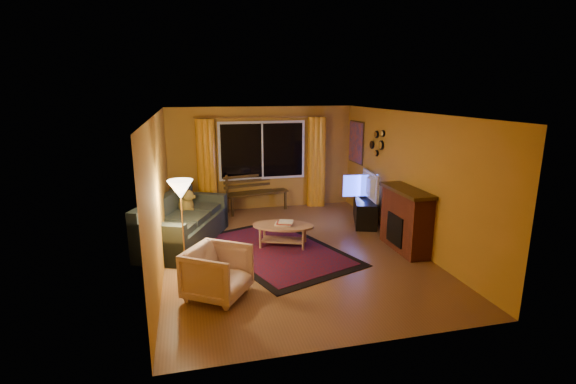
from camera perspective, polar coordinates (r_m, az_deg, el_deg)
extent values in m
cube|color=brown|center=(7.75, 0.53, -8.15)|extent=(4.50, 6.00, 0.02)
cube|color=white|center=(7.20, 0.57, 10.79)|extent=(4.50, 6.00, 0.02)
cube|color=#C08429|center=(10.26, -3.58, 4.61)|extent=(4.50, 0.02, 2.50)
cube|color=#C08429|center=(7.18, -17.23, -0.03)|extent=(0.02, 6.00, 2.50)
cube|color=#C08429|center=(8.21, 16.04, 1.76)|extent=(0.02, 6.00, 2.50)
cube|color=black|center=(10.17, -3.53, 5.67)|extent=(2.00, 0.02, 1.30)
cylinder|color=#BF8C3F|center=(10.04, -3.55, 10.16)|extent=(3.20, 0.03, 0.03)
cylinder|color=orange|center=(10.01, -11.07, 3.39)|extent=(0.36, 0.36, 2.24)
cylinder|color=orange|center=(10.48, 3.86, 4.08)|extent=(0.36, 0.36, 2.24)
cube|color=#3A270B|center=(10.20, -4.29, -1.33)|extent=(1.59, 0.78, 0.46)
imported|color=#235B1E|center=(9.61, -14.59, -1.42)|extent=(0.50, 0.50, 0.87)
cube|color=#252B25|center=(8.20, -14.05, -3.82)|extent=(1.82, 2.49, 0.93)
imported|color=beige|center=(6.09, -9.62, -10.50)|extent=(1.05, 1.06, 0.81)
cylinder|color=#BF8C3F|center=(6.87, -14.19, -4.65)|extent=(0.33, 0.33, 1.53)
cube|color=#640710|center=(7.78, -1.57, -7.91)|extent=(2.85, 3.49, 0.02)
cylinder|color=tan|center=(7.92, -0.67, -5.94)|extent=(1.50, 1.50, 0.42)
cube|color=black|center=(9.44, 10.45, -2.48)|extent=(0.86, 1.39, 0.55)
imported|color=black|center=(9.30, 10.60, 0.91)|extent=(0.26, 1.04, 0.59)
cube|color=maroon|center=(7.95, 15.79, -3.84)|extent=(0.40, 1.20, 1.10)
cube|color=#DB4814|center=(10.30, 9.29, 6.74)|extent=(0.04, 0.76, 0.96)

